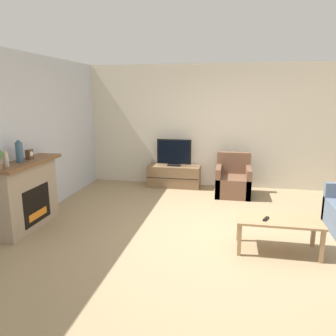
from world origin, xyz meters
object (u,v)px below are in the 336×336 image
mantel_vase_left (6,159)px  tv (174,153)px  tv_stand (174,176)px  armchair (233,182)px  mantel_clock (29,154)px  mantel_vase_centre_left (19,152)px  remote (266,219)px  fireplace (27,194)px  coffee_table (278,223)px

mantel_vase_left → tv: bearing=60.2°
tv_stand → armchair: size_ratio=1.38×
mantel_clock → mantel_vase_centre_left: bearing=-90.2°
mantel_vase_centre_left → remote: bearing=-0.7°
fireplace → remote: (3.54, -0.15, -0.08)m
armchair → mantel_clock: bearing=-144.3°
tv_stand → armchair: (1.31, -0.38, 0.04)m
tv_stand → tv: (0.00, -0.00, 0.52)m
mantel_clock → tv: (1.80, 2.61, -0.38)m
mantel_vase_centre_left → remote: mantel_vase_centre_left is taller
tv → armchair: (1.31, -0.37, -0.48)m
tv_stand → coffee_table: bearing=-56.3°
mantel_vase_left → armchair: 4.27m
coffee_table → fireplace: bearing=178.7°
mantel_vase_centre_left → armchair: mantel_vase_centre_left is taller
fireplace → remote: size_ratio=8.75×
mantel_vase_left → coffee_table: mantel_vase_left is taller
mantel_vase_left → armchair: bearing=41.7°
coffee_table → mantel_vase_centre_left: bearing=-179.7°
fireplace → mantel_vase_centre_left: bearing=-80.6°
tv_stand → remote: bearing=-59.3°
fireplace → mantel_vase_left: bearing=-87.6°
remote → tv_stand: bearing=143.6°
fireplace → mantel_clock: bearing=82.6°
armchair → coffee_table: 2.53m
fireplace → mantel_vase_centre_left: (0.02, -0.10, 0.68)m
tv → armchair: bearing=-16.0°
mantel_vase_left → tv_stand: size_ratio=0.19×
mantel_clock → tv_stand: bearing=55.5°
tv → armchair: tv is taller
fireplace → coffee_table: (3.71, -0.08, -0.15)m
tv_stand → fireplace: bearing=-123.5°
remote → fireplace: bearing=-159.5°
tv → armchair: size_ratio=0.90×
tv_stand → mantel_vase_left: bearing=-119.7°
mantel_vase_left → mantel_vase_centre_left: (0.00, 0.30, 0.05)m
armchair → fireplace: bearing=-142.8°
coffee_table → armchair: bearing=103.3°
fireplace → tv: bearing=56.5°
mantel_clock → armchair: size_ratio=0.18×
tv_stand → mantel_clock: bearing=-124.5°
tv → remote: bearing=-59.3°
mantel_vase_centre_left → tv_stand: mantel_vase_centre_left is taller
tv → remote: (1.72, -2.89, -0.30)m
mantel_vase_left → remote: (3.52, 0.26, -0.71)m
mantel_vase_left → mantel_vase_centre_left: size_ratio=0.67×
tv_stand → tv: tv is taller
fireplace → mantel_vase_left: size_ratio=6.04×
coffee_table → tv_stand: bearing=123.7°
tv → armchair: 1.45m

